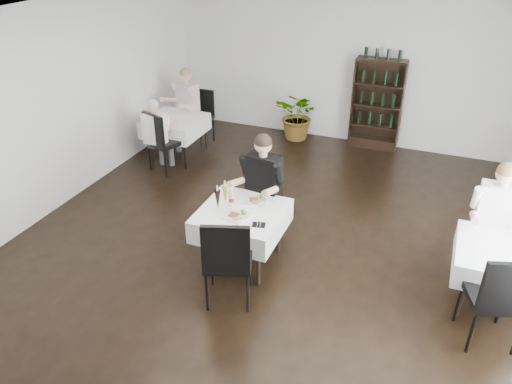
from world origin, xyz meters
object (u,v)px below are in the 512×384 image
diner_main (260,183)px  wine_shelf (377,106)px  potted_tree (299,116)px  main_table (242,220)px

diner_main → wine_shelf: bearing=77.3°
potted_tree → diner_main: diner_main is taller
wine_shelf → potted_tree: size_ratio=1.77×
potted_tree → diner_main: 3.74m
wine_shelf → main_table: 4.41m
wine_shelf → diner_main: size_ratio=1.11×
main_table → potted_tree: bearing=97.7°
main_table → diner_main: diner_main is taller
potted_tree → diner_main: size_ratio=0.63×
potted_tree → main_table: bearing=-82.3°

